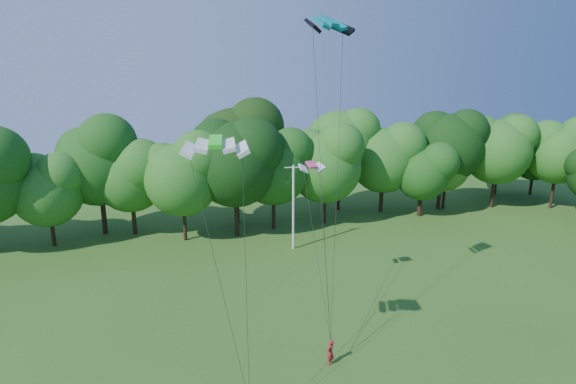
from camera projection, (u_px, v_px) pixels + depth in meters
name	position (u px, v px, depth m)	size (l,w,h in m)	color
utility_pole	(293.00, 207.00, 44.02)	(1.69, 0.41, 8.53)	silver
kite_flyer_left	(330.00, 352.00, 26.60)	(0.57, 0.38, 1.57)	maroon
kite_teal	(328.00, 21.00, 26.33)	(3.28, 2.22, 0.78)	#047783
kite_green	(215.00, 142.00, 20.58)	(3.27, 2.01, 0.51)	#27D820
kite_pink	(311.00, 165.00, 32.16)	(1.89, 0.98, 0.43)	#CE3971
tree_back_center	(235.00, 145.00, 50.97)	(10.26, 10.26, 14.92)	black
tree_back_east	(442.00, 155.00, 57.36)	(7.84, 7.84, 11.40)	#351E15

